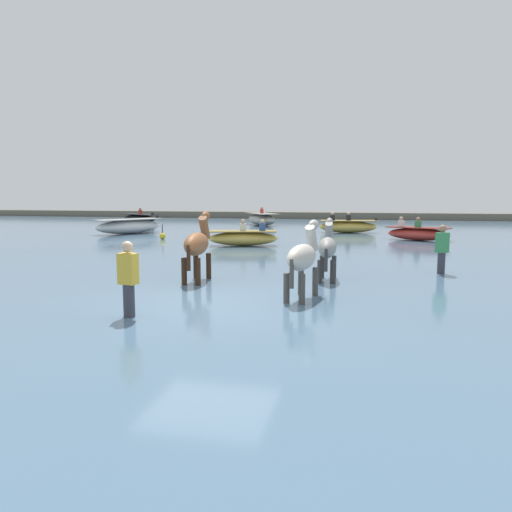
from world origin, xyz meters
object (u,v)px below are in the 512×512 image
object	(u,v)px
boat_far_inshore	(348,226)
person_onlooker_left	(128,285)
boat_distant_west	(129,226)
horse_trailing_grey	(328,249)
channel_buoy	(163,236)
boat_mid_outer	(243,238)
boat_near_port	(262,219)
person_spectator_far	(442,253)
horse_flank_pinto	(303,259)
horse_lead_chestnut	(197,246)
boat_far_offshore	(139,219)
boat_near_starboard	(418,234)

from	to	relation	value
boat_far_inshore	person_onlooker_left	bearing A→B (deg)	-98.43
boat_distant_west	person_onlooker_left	bearing A→B (deg)	-62.64
horse_trailing_grey	channel_buoy	distance (m)	12.99
boat_mid_outer	boat_near_port	xyz separation A→B (m)	(-2.17, 13.91, 0.10)
horse_trailing_grey	person_spectator_far	xyz separation A→B (m)	(2.94, 1.65, -0.21)
boat_near_port	channel_buoy	size ratio (longest dim) A/B	6.04
boat_distant_west	horse_flank_pinto	bearing A→B (deg)	-52.11
horse_lead_chestnut	boat_near_port	size ratio (longest dim) A/B	0.46
boat_far_offshore	boat_distant_west	size ratio (longest dim) A/B	0.95
boat_distant_west	channel_buoy	xyz separation A→B (m)	(3.27, -2.89, -0.24)
horse_flank_pinto	boat_far_offshore	xyz separation A→B (m)	(-15.58, 24.28, -0.46)
horse_trailing_grey	boat_far_inshore	xyz separation A→B (m)	(-0.06, 15.85, -0.42)
horse_trailing_grey	boat_mid_outer	xyz separation A→B (m)	(-4.12, 7.66, -0.46)
person_onlooker_left	channel_buoy	bearing A→B (deg)	111.43
boat_near_starboard	horse_lead_chestnut	bearing A→B (deg)	-116.85
horse_trailing_grey	person_spectator_far	distance (m)	3.38
boat_near_starboard	boat_mid_outer	bearing A→B (deg)	-150.65
boat_distant_west	person_onlooker_left	xyz separation A→B (m)	(8.84, -17.08, 0.16)
boat_far_inshore	horse_lead_chestnut	bearing A→B (deg)	-100.32
horse_trailing_grey	person_onlooker_left	bearing A→B (deg)	-124.24
boat_near_starboard	boat_mid_outer	xyz separation A→B (m)	(-7.46, -4.20, 0.01)
horse_trailing_grey	channel_buoy	world-z (taller)	horse_trailing_grey
person_onlooker_left	person_spectator_far	distance (m)	8.63
boat_far_inshore	boat_distant_west	xyz separation A→B (m)	(-11.86, -3.30, 0.04)
horse_flank_pinto	boat_near_port	distance (m)	24.66
boat_far_inshore	boat_near_starboard	bearing A→B (deg)	-49.60
boat_distant_west	boat_mid_outer	xyz separation A→B (m)	(7.80, -4.89, -0.08)
boat_mid_outer	horse_trailing_grey	bearing A→B (deg)	-61.72
channel_buoy	boat_distant_west	bearing A→B (deg)	138.52
person_spectator_far	boat_far_offshore	bearing A→B (deg)	132.90
boat_distant_west	boat_mid_outer	world-z (taller)	boat_mid_outer
horse_lead_chestnut	boat_far_offshore	world-z (taller)	horse_lead_chestnut
boat_near_port	boat_distant_west	bearing A→B (deg)	-122.00
horse_flank_pinto	boat_near_port	xyz separation A→B (m)	(-5.97, 23.92, -0.39)
boat_far_offshore	boat_far_inshore	xyz separation A→B (m)	(15.84, -6.07, 0.01)
horse_flank_pinto	boat_near_port	size ratio (longest dim) A/B	0.44
horse_lead_chestnut	boat_far_offshore	size ratio (longest dim) A/B	0.51
horse_lead_chestnut	horse_flank_pinto	xyz separation A→B (m)	(2.79, -1.47, -0.06)
boat_near_starboard	boat_distant_west	xyz separation A→B (m)	(-15.26, 0.70, 0.08)
boat_distant_west	person_onlooker_left	size ratio (longest dim) A/B	2.53
boat_far_inshore	boat_distant_west	distance (m)	12.31
horse_lead_chestnut	boat_near_starboard	distance (m)	14.29
boat_distant_west	boat_near_port	distance (m)	10.63
horse_trailing_grey	person_onlooker_left	distance (m)	5.48
horse_flank_pinto	boat_far_inshore	size ratio (longest dim) A/B	0.56
boat_near_port	person_onlooker_left	bearing A→B (deg)	-83.00
horse_lead_chestnut	boat_far_inshore	distance (m)	17.02
boat_near_starboard	person_spectator_far	size ratio (longest dim) A/B	1.90
person_spectator_far	channel_buoy	size ratio (longest dim) A/B	2.28
horse_flank_pinto	person_spectator_far	bearing A→B (deg)	50.86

